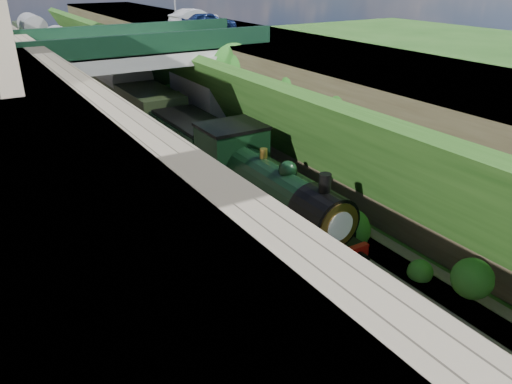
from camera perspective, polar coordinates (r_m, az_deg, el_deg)
name	(u,v)px	position (r m, az deg, el deg)	size (l,w,h in m)	color
ground	(417,383)	(15.61, 17.90, -20.08)	(160.00, 160.00, 0.00)	#1E4714
trackbed	(157,162)	(30.12, -11.26, 3.39)	(10.00, 90.00, 0.20)	#473F38
retaining_wall	(49,120)	(27.84, -22.53, 7.65)	(1.00, 90.00, 7.00)	#756B56
street_plateau_right	(290,92)	(33.46, 3.93, 11.33)	(8.00, 90.00, 6.25)	#262628
embankment_slope	(244,113)	(29.82, -1.39, 9.06)	(4.81, 90.00, 6.59)	#1E4714
track_left	(124,166)	(29.51, -14.90, 2.89)	(2.50, 90.00, 0.20)	black
track_right	(176,156)	(30.46, -9.18, 4.09)	(2.50, 90.00, 0.20)	black
road_bridge	(143,81)	(32.97, -12.81, 12.29)	(16.00, 6.40, 7.25)	gray
tree	(227,69)	(32.95, -3.30, 13.85)	(3.60, 3.80, 6.60)	black
car_blue	(209,22)	(38.79, -5.39, 18.79)	(1.63, 4.05, 1.38)	#12214F
car_silver	(194,17)	(42.58, -7.08, 19.19)	(1.43, 4.10, 1.35)	#9C9DA0
locomotive	(265,189)	(21.44, 1.07, 0.29)	(3.10, 10.22, 3.83)	black
tender	(194,147)	(27.61, -7.14, 5.10)	(2.70, 6.00, 3.05)	black
coach_front	(122,94)	(38.93, -15.09, 10.79)	(2.90, 18.00, 3.70)	black
coach_middle	(66,58)	(56.93, -20.92, 14.15)	(2.90, 18.00, 3.70)	black
coach_rear	(34,38)	(75.32, -23.99, 15.83)	(2.90, 18.00, 3.70)	black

